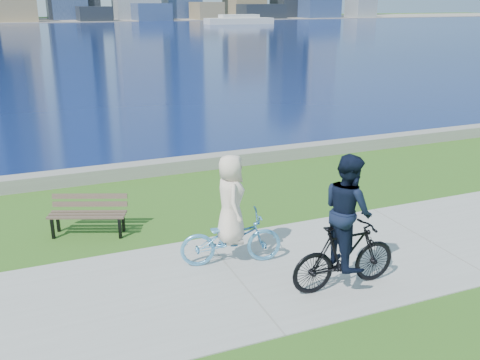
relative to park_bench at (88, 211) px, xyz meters
name	(u,v)px	position (x,y,z in m)	size (l,w,h in m)	color
ground	(238,279)	(2.05, -2.89, -0.48)	(320.00, 320.00, 0.00)	#2B5917
concrete_path	(238,279)	(2.05, -2.89, -0.47)	(80.00, 3.50, 0.02)	#9C9D97
seawall	(151,168)	(2.05, 3.31, -0.30)	(90.00, 0.50, 0.35)	gray
bay_water	(37,35)	(2.05, 69.11, -0.47)	(320.00, 131.00, 0.01)	#0B1949
far_shore	(25,20)	(2.05, 127.11, -0.42)	(320.00, 30.00, 0.12)	gray
ferry_far	(239,20)	(40.57, 91.19, 0.28)	(13.44, 3.84, 1.82)	silver
park_bench	(88,211)	(0.00, 0.00, 0.00)	(1.60, 1.04, 0.78)	black
cyclist_woman	(231,224)	(2.15, -2.31, 0.28)	(0.99, 1.89, 2.00)	#58A5D7
cyclist_man	(346,234)	(3.53, -3.80, 0.49)	(0.70, 1.86, 2.26)	black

